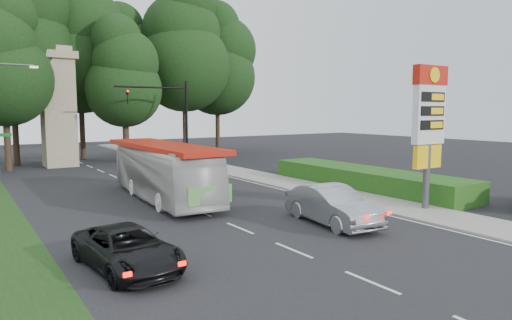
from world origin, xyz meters
TOP-DOWN VIEW (x-y plane):
  - ground at (0.00, 0.00)m, footprint 120.00×120.00m
  - road_surface at (0.00, 12.00)m, footprint 14.00×80.00m
  - sidewalk_right at (8.50, 12.00)m, footprint 3.00×80.00m
  - hedge at (11.50, 8.00)m, footprint 3.00×14.00m
  - gas_station_pylon at (9.20, 1.99)m, footprint 2.10×0.45m
  - traffic_signal_mast at (5.68, 24.00)m, footprint 6.10×0.35m
  - monument at (-2.00, 30.00)m, footprint 3.00×3.00m
  - tree_center_left at (-5.00, 33.00)m, footprint 10.08×10.08m
  - tree_center_right at (1.00, 35.00)m, footprint 9.24×9.24m
  - tree_east_near at (6.00, 37.00)m, footprint 8.12×8.12m
  - tree_east_mid at (11.00, 33.00)m, footprint 9.52×9.52m
  - tree_far_east at (16.00, 35.00)m, footprint 8.68×8.68m
  - tree_monument_left at (-6.00, 29.00)m, footprint 7.28×7.28m
  - tree_monument_right at (3.50, 29.50)m, footprint 6.72×6.72m
  - transit_bus at (-0.23, 11.38)m, footprint 3.26×10.94m
  - sedan_silver at (3.62, 2.50)m, footprint 2.28×5.10m
  - suv_charcoal at (-5.29, 1.88)m, footprint 2.55×4.77m

SIDE VIEW (x-z plane):
  - ground at x=0.00m, z-range 0.00..0.00m
  - road_surface at x=0.00m, z-range 0.00..0.02m
  - sidewalk_right at x=8.50m, z-range 0.00..0.12m
  - hedge at x=11.50m, z-range 0.00..1.20m
  - suv_charcoal at x=-5.29m, z-range 0.00..1.28m
  - sedan_silver at x=3.62m, z-range 0.00..1.62m
  - transit_bus at x=-0.23m, z-range 0.00..3.01m
  - gas_station_pylon at x=9.20m, z-range 1.02..7.87m
  - traffic_signal_mast at x=5.68m, z-range 1.07..8.27m
  - monument at x=-2.00m, z-range 0.08..10.13m
  - tree_monument_right at x=3.50m, z-range 1.41..14.61m
  - tree_monument_left at x=-6.00m, z-range 1.53..15.83m
  - tree_east_near at x=6.00m, z-range 1.71..17.66m
  - tree_far_east at x=16.00m, z-range 1.83..18.88m
  - tree_center_right at x=1.00m, z-range 1.94..20.09m
  - tree_east_mid at x=11.00m, z-range 2.00..20.70m
  - tree_center_left at x=-5.00m, z-range 2.12..21.92m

